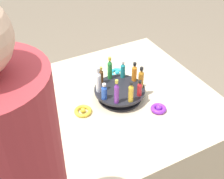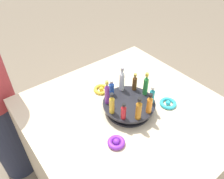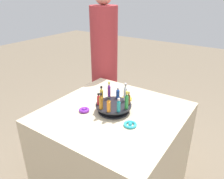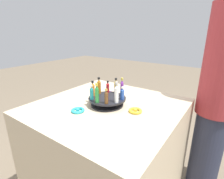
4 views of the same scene
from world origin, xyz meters
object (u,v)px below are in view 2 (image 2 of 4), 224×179
object	(u,v)px
bottle_blue	(111,88)
bottle_gold	(111,104)
bottle_purple	(107,93)
ribbon_bow_gold	(101,89)
bottle_teal	(152,95)
bottle_clear	(122,80)
bottle_brown	(135,82)
display_stand	(129,106)
ribbon_bow_teal	(168,103)
bottle_amber	(139,109)
bottle_red	(123,112)
bottle_orange	(150,104)
ribbon_bow_purple	(116,142)
bottle_green	(146,85)

from	to	relation	value
bottle_blue	bottle_gold	size ratio (longest dim) A/B	0.76
bottle_purple	ribbon_bow_gold	bearing A→B (deg)	-114.95
bottle_teal	bottle_clear	bearing A→B (deg)	-73.68
bottle_brown	ribbon_bow_gold	world-z (taller)	bottle_brown
display_stand	bottle_teal	world-z (taller)	bottle_teal
bottle_blue	bottle_purple	xyz separation A→B (m)	(0.06, 0.04, 0.02)
display_stand	bottle_clear	distance (m)	0.14
ribbon_bow_teal	ribbon_bow_gold	xyz separation A→B (m)	(0.21, -0.31, 0.00)
bottle_teal	bottle_amber	bearing A→B (deg)	16.32
bottle_teal	bottle_amber	distance (m)	0.13
display_stand	bottle_red	xyz separation A→B (m)	(0.09, 0.06, 0.07)
bottle_red	bottle_purple	bearing A→B (deg)	-91.68
bottle_orange	ribbon_bow_purple	bearing A→B (deg)	4.89
bottle_amber	ribbon_bow_gold	xyz separation A→B (m)	(-0.02, -0.32, -0.10)
bottle_clear	ribbon_bow_gold	distance (m)	0.17
bottle_blue	bottle_brown	bearing A→B (deg)	160.32
bottle_clear	bottle_amber	xyz separation A→B (m)	(0.07, 0.21, -0.01)
bottle_brown	bottle_gold	bearing A→B (deg)	16.32
ribbon_bow_teal	bottle_green	bearing A→B (deg)	-46.28
bottle_teal	ribbon_bow_teal	xyz separation A→B (m)	(-0.11, 0.03, -0.10)
bottle_clear	bottle_amber	size ratio (longest dim) A/B	1.15
ribbon_bow_gold	bottle_amber	bearing A→B (deg)	86.38
bottle_blue	bottle_purple	world-z (taller)	bottle_purple
bottle_purple	bottle_gold	size ratio (longest dim) A/B	1.15
bottle_brown	bottle_gold	size ratio (longest dim) A/B	0.86
bottle_green	ribbon_bow_teal	size ratio (longest dim) A/B	1.47
bottle_clear	bottle_purple	xyz separation A→B (m)	(0.12, 0.04, -0.00)
bottle_blue	bottle_gold	xyz separation A→B (m)	(0.08, 0.10, 0.01)
ribbon_bow_teal	ribbon_bow_gold	world-z (taller)	same
bottle_gold	ribbon_bow_teal	size ratio (longest dim) A/B	1.32
bottle_red	bottle_orange	bearing A→B (deg)	160.32
bottle_brown	bottle_orange	bearing A→B (deg)	70.32
bottle_clear	ribbon_bow_teal	xyz separation A→B (m)	(-0.16, 0.20, -0.11)
display_stand	ribbon_bow_purple	bearing A→B (deg)	34.35
bottle_amber	bottle_clear	bearing A→B (deg)	-109.68
display_stand	ribbon_bow_gold	distance (m)	0.22
bottle_teal	bottle_brown	xyz separation A→B (m)	(-0.00, -0.13, -0.00)
bottle_blue	ribbon_bow_teal	distance (m)	0.31
bottle_orange	ribbon_bow_teal	bearing A→B (deg)	-176.33
bottle_teal	ribbon_bow_purple	distance (m)	0.29
bottle_gold	bottle_amber	xyz separation A→B (m)	(-0.07, 0.11, 0.00)
ribbon_bow_purple	bottle_brown	bearing A→B (deg)	-145.66
display_stand	bottle_red	world-z (taller)	bottle_red
bottle_purple	bottle_gold	world-z (taller)	bottle_purple
bottle_gold	ribbon_bow_teal	xyz separation A→B (m)	(-0.31, 0.10, -0.10)
bottle_clear	ribbon_bow_purple	bearing A→B (deg)	46.19
ribbon_bow_purple	ribbon_bow_gold	distance (m)	0.38
bottle_brown	bottle_purple	xyz separation A→B (m)	(0.18, -0.01, 0.02)
bottle_brown	ribbon_bow_teal	world-z (taller)	bottle_brown
ribbon_bow_gold	bottle_green	bearing A→B (deg)	119.72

